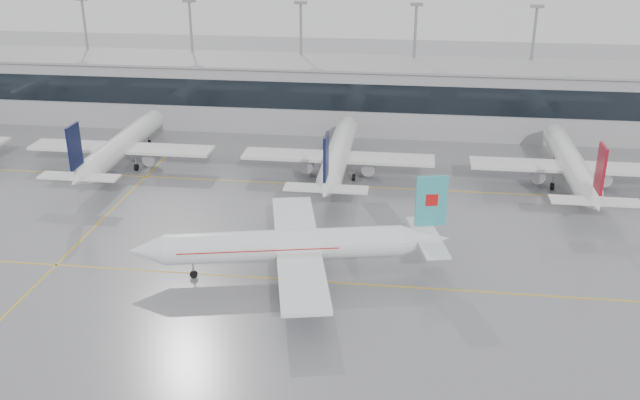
# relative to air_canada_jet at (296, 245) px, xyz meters

# --- Properties ---
(ground) EXTENTS (320.00, 320.00, 0.00)m
(ground) POSITION_rel_air_canada_jet_xyz_m (1.40, -1.56, -3.66)
(ground) COLOR slate
(ground) RESTS_ON ground
(taxi_line_main) EXTENTS (120.00, 0.25, 0.01)m
(taxi_line_main) POSITION_rel_air_canada_jet_xyz_m (1.40, -1.56, -3.65)
(taxi_line_main) COLOR gold
(taxi_line_main) RESTS_ON ground
(taxi_line_north) EXTENTS (120.00, 0.25, 0.01)m
(taxi_line_north) POSITION_rel_air_canada_jet_xyz_m (1.40, 28.44, -3.65)
(taxi_line_north) COLOR gold
(taxi_line_north) RESTS_ON ground
(taxi_line_cross) EXTENTS (0.25, 60.00, 0.01)m
(taxi_line_cross) POSITION_rel_air_canada_jet_xyz_m (-28.60, 13.44, -3.65)
(taxi_line_cross) COLOR gold
(taxi_line_cross) RESTS_ON ground
(terminal) EXTENTS (180.00, 15.00, 12.00)m
(terminal) POSITION_rel_air_canada_jet_xyz_m (1.40, 60.44, 2.34)
(terminal) COLOR #949397
(terminal) RESTS_ON ground
(terminal_glass) EXTENTS (180.00, 0.20, 5.00)m
(terminal_glass) POSITION_rel_air_canada_jet_xyz_m (1.40, 52.89, 3.84)
(terminal_glass) COLOR black
(terminal_glass) RESTS_ON ground
(terminal_roof) EXTENTS (182.00, 16.00, 0.40)m
(terminal_roof) POSITION_rel_air_canada_jet_xyz_m (1.40, 60.44, 8.54)
(terminal_roof) COLOR gray
(terminal_roof) RESTS_ON ground
(light_masts) EXTENTS (156.40, 1.00, 22.60)m
(light_masts) POSITION_rel_air_canada_jet_xyz_m (1.40, 66.44, 9.69)
(light_masts) COLOR gray
(light_masts) RESTS_ON ground
(air_canada_jet) EXTENTS (36.42, 29.55, 11.53)m
(air_canada_jet) POSITION_rel_air_canada_jet_xyz_m (0.00, 0.00, 0.00)
(air_canada_jet) COLOR white
(air_canada_jet) RESTS_ON ground
(parked_jet_b) EXTENTS (29.64, 36.96, 11.72)m
(parked_jet_b) POSITION_rel_air_canada_jet_xyz_m (-33.60, 32.13, 0.05)
(parked_jet_b) COLOR silver
(parked_jet_b) RESTS_ON ground
(parked_jet_c) EXTENTS (29.64, 36.96, 11.72)m
(parked_jet_c) POSITION_rel_air_canada_jet_xyz_m (1.40, 32.13, 0.05)
(parked_jet_c) COLOR silver
(parked_jet_c) RESTS_ON ground
(parked_jet_d) EXTENTS (29.64, 36.96, 11.72)m
(parked_jet_d) POSITION_rel_air_canada_jet_xyz_m (36.40, 32.13, 0.05)
(parked_jet_d) COLOR silver
(parked_jet_d) RESTS_ON ground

